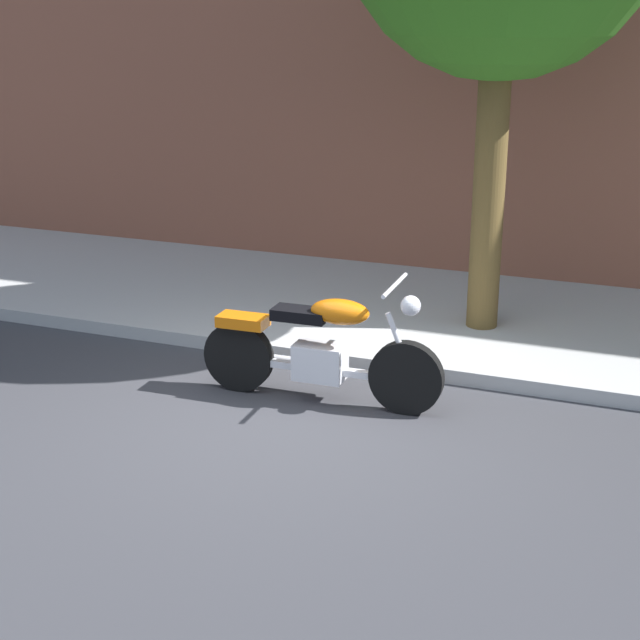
% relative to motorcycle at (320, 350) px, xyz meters
% --- Properties ---
extents(ground_plane, '(60.00, 60.00, 0.00)m').
position_rel_motorcycle_xyz_m(ground_plane, '(-0.11, -0.49, -0.47)').
color(ground_plane, '#38383D').
extents(sidewalk, '(21.86, 3.38, 0.14)m').
position_rel_motorcycle_xyz_m(sidewalk, '(-0.11, 2.47, -0.40)').
color(sidewalk, '#ADADAD').
rests_on(sidewalk, ground).
extents(motorcycle, '(2.19, 0.70, 1.14)m').
position_rel_motorcycle_xyz_m(motorcycle, '(0.00, 0.00, 0.00)').
color(motorcycle, black).
rests_on(motorcycle, ground).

